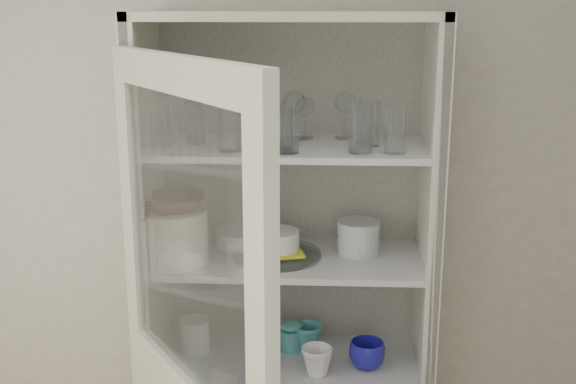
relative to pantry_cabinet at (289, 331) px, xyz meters
The scene contains 33 objects.
wall_back 0.44m from the pantry_cabinet, 140.87° to the left, with size 3.60×0.02×2.60m, color #BCB7A2.
pantry_cabinet is the anchor object (origin of this frame).
tumbler_0 0.90m from the pantry_cabinet, 156.17° to the right, with size 0.06×0.06×0.13m, color silver.
tumbler_1 0.83m from the pantry_cabinet, 132.78° to the right, with size 0.07×0.07×0.13m, color silver.
tumbler_2 0.82m from the pantry_cabinet, 88.65° to the right, with size 0.08×0.08×0.15m, color silver.
tumbler_3 0.82m from the pantry_cabinet, 127.50° to the right, with size 0.07×0.07×0.13m, color silver.
tumbler_4 0.85m from the pantry_cabinet, 40.38° to the right, with size 0.07×0.07×0.13m, color silver.
tumbler_5 0.86m from the pantry_cabinet, 39.62° to the right, with size 0.08×0.08×0.15m, color silver.
tumbler_6 0.89m from the pantry_cabinet, 29.84° to the right, with size 0.07×0.07×0.14m, color silver.
tumbler_7 0.89m from the pantry_cabinet, 169.62° to the right, with size 0.07×0.07×0.13m, color silver.
tumbler_8 0.85m from the pantry_cabinet, 167.07° to the right, with size 0.06×0.06×0.12m, color silver.
tumbler_9 0.80m from the pantry_cabinet, 123.05° to the right, with size 0.07×0.07×0.15m, color silver.
tumbler_10 0.81m from the pantry_cabinet, 144.10° to the right, with size 0.08×0.08×0.15m, color silver.
tumbler_11 0.84m from the pantry_cabinet, 15.92° to the right, with size 0.08×0.08×0.15m, color silver.
goblet_0 0.87m from the pantry_cabinet, behind, with size 0.07×0.07×0.16m, color silver, non-canonical shape.
goblet_1 0.82m from the pantry_cabinet, 61.64° to the left, with size 0.08×0.08×0.19m, color silver, non-canonical shape.
goblet_2 0.80m from the pantry_cabinet, 38.93° to the left, with size 0.07×0.07×0.16m, color silver, non-canonical shape.
goblet_3 0.84m from the pantry_cabinet, 14.93° to the left, with size 0.08×0.08×0.18m, color silver, non-canonical shape.
plate_stack_front 0.56m from the pantry_cabinet, 159.71° to the right, with size 0.24×0.24×0.11m, color white.
plate_stack_back 0.39m from the pantry_cabinet, 161.98° to the left, with size 0.21×0.21×0.06m, color white.
cream_bowl 0.63m from the pantry_cabinet, 159.71° to the right, with size 0.23×0.23×0.07m, color white.
terracotta_bowl 0.67m from the pantry_cabinet, 159.71° to the right, with size 0.22×0.22×0.05m, color #4A240E.
glass_platter 0.34m from the pantry_cabinet, 114.82° to the right, with size 0.31×0.31×0.02m, color silver.
yellow_trivet 0.36m from the pantry_cabinet, 114.82° to the right, with size 0.17×0.17×0.01m, color yellow.
white_ramekin 0.39m from the pantry_cabinet, 114.82° to the right, with size 0.16×0.16×0.07m, color white.
grey_bowl_stack 0.46m from the pantry_cabinet, ahead, with size 0.15×0.15×0.12m, color #B0BFBF.
mug_blue 0.31m from the pantry_cabinet, 22.85° to the right, with size 0.13×0.13×0.10m, color #1822A4.
mug_teal 0.08m from the pantry_cabinet, ahead, with size 0.11×0.11×0.10m, color #177D7F.
mug_white 0.21m from the pantry_cabinet, 59.25° to the right, with size 0.11×0.11×0.10m, color white.
teal_jar 0.03m from the pantry_cabinet, ahead, with size 0.08×0.08×0.10m.
measuring_cups 0.19m from the pantry_cabinet, 127.51° to the right, with size 0.10×0.10×0.04m, color silver.
white_canister 0.35m from the pantry_cabinet, behind, with size 0.11×0.11×0.13m, color white.
tumbler_12 0.80m from the pantry_cabinet, 94.23° to the right, with size 0.07×0.07×0.14m, color silver.
Camera 1 is at (0.32, -1.13, 2.13)m, focal length 45.00 mm.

